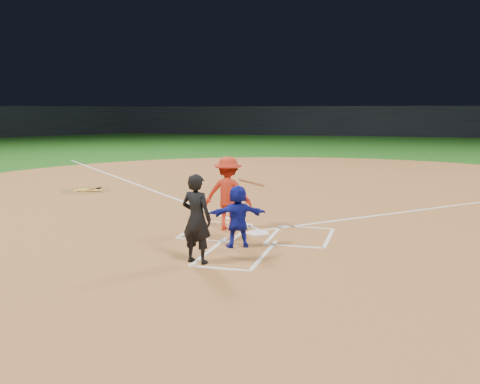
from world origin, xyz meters
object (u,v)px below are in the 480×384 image
(on_deck_circle, at_px, (86,190))
(umpire, at_px, (197,219))
(home_plate, at_px, (258,233))
(catcher, at_px, (238,216))
(batter_at_plate, at_px, (228,193))

(on_deck_circle, distance_m, umpire, 9.93)
(home_plate, height_order, on_deck_circle, home_plate)
(home_plate, relative_size, umpire, 0.37)
(umpire, bearing_deg, catcher, -94.17)
(home_plate, xyz_separation_m, catcher, (-0.11, -1.26, 0.63))
(catcher, bearing_deg, on_deck_circle, -64.50)
(catcher, height_order, umpire, umpire)
(umpire, height_order, batter_at_plate, batter_at_plate)
(home_plate, height_order, batter_at_plate, batter_at_plate)
(umpire, bearing_deg, on_deck_circle, -33.99)
(batter_at_plate, bearing_deg, catcher, -66.22)
(catcher, relative_size, umpire, 0.78)
(home_plate, xyz_separation_m, on_deck_circle, (-7.24, 4.71, -0.00))
(home_plate, bearing_deg, catcher, 85.22)
(home_plate, xyz_separation_m, batter_at_plate, (-0.76, 0.22, 0.84))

